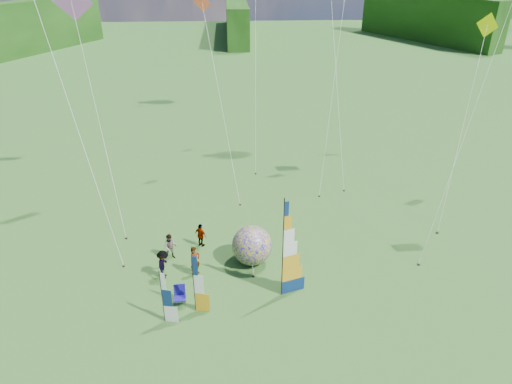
{
  "coord_description": "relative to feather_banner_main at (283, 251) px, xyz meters",
  "views": [
    {
      "loc": [
        -2.24,
        -15.65,
        15.88
      ],
      "look_at": [
        -1.0,
        4.0,
        5.5
      ],
      "focal_mm": 32.0,
      "sensor_mm": 36.0,
      "label": 1
    }
  ],
  "objects": [
    {
      "name": "ground",
      "position": [
        -0.26,
        -2.83,
        -2.77
      ],
      "size": [
        220.0,
        220.0,
        0.0
      ],
      "primitive_type": "plane",
      "color": "#4B692B",
      "rests_on": "ground"
    },
    {
      "name": "treeline_ring",
      "position": [
        -0.26,
        -2.83,
        1.23
      ],
      "size": [
        210.0,
        210.0,
        8.0
      ],
      "primitive_type": null,
      "color": "#2B5D1B",
      "rests_on": "ground"
    },
    {
      "name": "feather_banner_main",
      "position": [
        0.0,
        0.0,
        0.0
      ],
      "size": [
        1.44,
        0.56,
        5.55
      ],
      "primitive_type": null,
      "rotation": [
        0.0,
        0.0,
        0.32
      ],
      "color": "navy",
      "rests_on": "ground"
    },
    {
      "name": "side_banner_left",
      "position": [
        -4.41,
        -0.92,
        -1.11
      ],
      "size": [
        0.93,
        0.28,
        3.33
      ],
      "primitive_type": null,
      "rotation": [
        0.0,
        0.0,
        -0.2
      ],
      "color": "orange",
      "rests_on": "ground"
    },
    {
      "name": "side_banner_far",
      "position": [
        -5.86,
        -1.58,
        -1.3
      ],
      "size": [
        0.88,
        0.29,
        2.94
      ],
      "primitive_type": null,
      "rotation": [
        0.0,
        0.0,
        -0.23
      ],
      "color": "white",
      "rests_on": "ground"
    },
    {
      "name": "bol_inflatable",
      "position": [
        -1.38,
        2.94,
        -1.63
      ],
      "size": [
        2.99,
        2.99,
        2.29
      ],
      "primitive_type": "sphere",
      "rotation": [
        0.0,
        0.0,
        0.39
      ],
      "color": "#0E00A5",
      "rests_on": "ground"
    },
    {
      "name": "spectator_a",
      "position": [
        -4.56,
        2.04,
        -1.9
      ],
      "size": [
        0.75,
        0.74,
        1.75
      ],
      "primitive_type": "imported",
      "rotation": [
        0.0,
        0.0,
        0.74
      ],
      "color": "#66594C",
      "rests_on": "ground"
    },
    {
      "name": "spectator_b",
      "position": [
        -6.06,
        3.61,
        -1.97
      ],
      "size": [
        0.79,
        0.4,
        1.61
      ],
      "primitive_type": "imported",
      "rotation": [
        0.0,
        0.0,
        0.02
      ],
      "color": "#66594C",
      "rests_on": "ground"
    },
    {
      "name": "spectator_c",
      "position": [
        -6.27,
        1.87,
        -1.92
      ],
      "size": [
        0.52,
        1.14,
        1.7
      ],
      "primitive_type": "imported",
      "rotation": [
        0.0,
        0.0,
        1.47
      ],
      "color": "#66594C",
      "rests_on": "ground"
    },
    {
      "name": "spectator_d",
      "position": [
        -4.37,
        4.76,
        -2.01
      ],
      "size": [
        0.92,
        0.86,
        1.53
      ],
      "primitive_type": "imported",
      "rotation": [
        0.0,
        0.0,
        2.43
      ],
      "color": "#66594C",
      "rests_on": "ground"
    },
    {
      "name": "camp_chair",
      "position": [
        -5.2,
        -0.47,
        -2.23
      ],
      "size": [
        0.68,
        0.68,
        1.1
      ],
      "primitive_type": null,
      "rotation": [
        0.0,
        0.0,
        0.08
      ],
      "color": "navy",
      "rests_on": "ground"
    },
    {
      "name": "kite_whale",
      "position": [
        5.72,
        17.84,
        8.86
      ],
      "size": [
        5.17,
        16.86,
        23.28
      ],
      "primitive_type": null,
      "rotation": [
        0.0,
        0.0,
        0.06
      ],
      "color": "black",
      "rests_on": "ground"
    },
    {
      "name": "kite_rainbow_delta",
      "position": [
        -10.51,
        9.07,
        4.93
      ],
      "size": [
        10.82,
        12.68,
        15.41
      ],
      "primitive_type": null,
      "rotation": [
        0.0,
        0.0,
        0.42
      ],
      "color": "red",
      "rests_on": "ground"
    },
    {
      "name": "kite_parafoil",
      "position": [
        10.89,
        4.93,
        5.73
      ],
      "size": [
        10.22,
        10.46,
        17.01
      ],
      "primitive_type": null,
      "rotation": [
        0.0,
        0.0,
        -0.14
      ],
      "color": "#CD0005",
      "rests_on": "ground"
    },
    {
      "name": "small_kite_red",
      "position": [
        -3.0,
        13.38,
        4.07
      ],
      "size": [
        6.06,
        10.15,
        13.68
      ],
      "primitive_type": null,
      "rotation": [
        0.0,
        0.0,
        0.18
      ],
      "color": "#DF512E",
      "rests_on": "ground"
    },
    {
      "name": "small_kite_orange",
      "position": [
        5.31,
        14.41,
        5.42
      ],
      "size": [
        5.17,
        10.15,
        16.39
      ],
      "primitive_type": null,
      "rotation": [
        0.0,
        0.0,
        -0.01
      ],
      "color": "#FF3700",
      "rests_on": "ground"
    },
    {
      "name": "small_kite_yellow",
      "position": [
        12.7,
        8.76,
        3.71
      ],
      "size": [
        8.2,
        10.69,
        12.97
      ],
      "primitive_type": null,
      "rotation": [
        0.0,
        0.0,
        0.13
      ],
      "color": "#C5D900",
      "rests_on": "ground"
    },
    {
      "name": "small_kite_pink",
      "position": [
        -11.11,
        6.42,
        5.96
      ],
      "size": [
        8.41,
        10.35,
        17.46
      ],
      "primitive_type": null,
      "rotation": [
        0.0,
        0.0,
        -0.07
      ],
      "color": "#D95195",
      "rests_on": "ground"
    },
    {
      "name": "small_kite_green",
      "position": [
        -0.11,
        19.74,
        6.65
      ],
      "size": [
        6.61,
        12.26,
        18.85
      ],
      "primitive_type": null,
      "rotation": [
        0.0,
        0.0,
        0.35
      ],
      "color": "green",
      "rests_on": "ground"
    }
  ]
}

